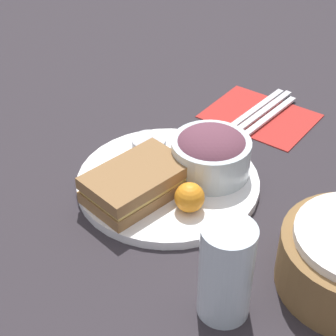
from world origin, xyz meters
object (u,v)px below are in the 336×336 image
(drink_glass, at_px, (226,272))
(spoon, at_px, (269,117))
(knife, at_px, (260,114))
(plate, at_px, (168,182))
(fork, at_px, (252,110))
(dressing_cup, at_px, (149,149))
(sandwich, at_px, (137,182))
(salad_bowl, at_px, (211,153))

(drink_glass, xyz_separation_m, spoon, (-0.42, -0.16, -0.06))
(knife, bearing_deg, drink_glass, -153.25)
(drink_glass, bearing_deg, plate, -127.83)
(fork, bearing_deg, dressing_cup, 170.83)
(dressing_cup, height_order, fork, dressing_cup)
(dressing_cup, distance_m, fork, 0.25)
(drink_glass, distance_m, fork, 0.47)
(plate, height_order, drink_glass, drink_glass)
(plate, bearing_deg, knife, 176.72)
(plate, xyz_separation_m, sandwich, (0.06, -0.01, 0.03))
(salad_bowl, distance_m, spoon, 0.22)
(plate, relative_size, spoon, 1.59)
(knife, bearing_deg, spoon, -90.00)
(sandwich, xyz_separation_m, salad_bowl, (-0.11, 0.06, 0.01))
(sandwich, height_order, salad_bowl, salad_bowl)
(drink_glass, xyz_separation_m, knife, (-0.42, -0.18, -0.06))
(sandwich, distance_m, fork, 0.33)
(plate, distance_m, knife, 0.27)
(dressing_cup, xyz_separation_m, knife, (-0.24, 0.07, -0.03))
(dressing_cup, bearing_deg, sandwich, 26.89)
(salad_bowl, distance_m, dressing_cup, 0.10)
(sandwich, height_order, drink_glass, drink_glass)
(knife, bearing_deg, plate, 180.00)
(salad_bowl, height_order, knife, salad_bowl)
(knife, bearing_deg, dressing_cup, 166.79)
(plate, distance_m, fork, 0.27)
(drink_glass, bearing_deg, fork, -154.55)
(dressing_cup, height_order, knife, dressing_cup)
(plate, height_order, sandwich, sandwich)
(dressing_cup, bearing_deg, fork, 167.56)
(plate, distance_m, dressing_cup, 0.07)
(drink_glass, bearing_deg, spoon, -158.57)
(sandwich, height_order, dressing_cup, sandwich)
(dressing_cup, distance_m, drink_glass, 0.31)
(fork, bearing_deg, knife, -90.00)
(knife, bearing_deg, salad_bowl, -169.27)
(sandwich, bearing_deg, dressing_cup, -153.11)
(dressing_cup, bearing_deg, knife, 163.51)
(sandwich, distance_m, dressing_cup, 0.09)
(salad_bowl, distance_m, fork, 0.22)
(knife, xyz_separation_m, spoon, (0.00, 0.02, 0.00))
(drink_glass, distance_m, knife, 0.46)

